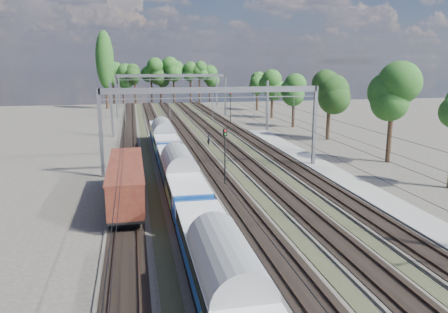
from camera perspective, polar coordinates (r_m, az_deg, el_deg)
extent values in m
cube|color=#47423A|center=(61.17, -12.32, 1.16)|extent=(3.00, 130.00, 0.15)
cube|color=black|center=(61.15, -12.32, 1.25)|extent=(2.50, 130.00, 0.06)
cube|color=#473326|center=(61.15, -13.00, 1.31)|extent=(0.08, 130.00, 0.14)
cube|color=#473326|center=(61.13, -11.65, 1.37)|extent=(0.08, 130.00, 0.14)
cube|color=#47423A|center=(61.28, -8.11, 1.34)|extent=(3.00, 130.00, 0.15)
cube|color=black|center=(61.26, -8.11, 1.43)|extent=(2.50, 130.00, 0.06)
cube|color=#473326|center=(61.20, -8.79, 1.49)|extent=(0.08, 130.00, 0.14)
cube|color=#473326|center=(61.29, -7.45, 1.55)|extent=(0.08, 130.00, 0.14)
cube|color=#47423A|center=(61.71, -3.94, 1.52)|extent=(3.00, 130.00, 0.15)
cube|color=black|center=(61.69, -3.94, 1.60)|extent=(2.50, 130.00, 0.06)
cube|color=#473326|center=(61.58, -4.61, 1.67)|extent=(0.08, 130.00, 0.14)
cube|color=#473326|center=(61.78, -3.28, 1.72)|extent=(0.08, 130.00, 0.14)
cube|color=#47423A|center=(62.47, 0.15, 1.68)|extent=(3.00, 130.00, 0.15)
cube|color=black|center=(62.45, 0.15, 1.76)|extent=(2.50, 130.00, 0.06)
cube|color=#473326|center=(62.29, -0.50, 1.83)|extent=(0.08, 130.00, 0.14)
cube|color=#473326|center=(62.58, 0.80, 1.88)|extent=(0.08, 130.00, 0.14)
cube|color=#47423A|center=(63.54, 4.13, 1.83)|extent=(3.00, 130.00, 0.15)
cube|color=black|center=(63.52, 4.13, 1.91)|extent=(2.50, 130.00, 0.06)
cube|color=#473326|center=(63.31, 3.50, 1.98)|extent=(0.08, 130.00, 0.14)
cube|color=#473326|center=(63.70, 4.76, 2.02)|extent=(0.08, 130.00, 0.14)
cube|color=#312E20|center=(61.19, -10.21, 1.21)|extent=(1.10, 130.00, 0.05)
cube|color=#312E20|center=(61.46, -6.02, 1.38)|extent=(1.10, 130.00, 0.05)
cube|color=#312E20|center=(62.06, -1.88, 1.55)|extent=(1.10, 130.00, 0.05)
cube|color=#312E20|center=(62.97, 2.16, 1.71)|extent=(1.10, 130.00, 0.05)
cube|color=gray|center=(42.06, 17.49, -4.08)|extent=(3.00, 70.00, 0.30)
cube|color=gray|center=(45.75, -15.79, 2.91)|extent=(0.35, 0.35, 9.00)
cube|color=gray|center=(49.69, 11.73, 3.84)|extent=(0.35, 0.35, 9.00)
cube|color=gray|center=(45.90, -1.49, 8.68)|extent=(23.00, 0.35, 0.60)
cube|color=gray|center=(93.40, -13.89, 7.59)|extent=(0.35, 0.35, 9.00)
cube|color=gray|center=(95.40, 0.17, 8.04)|extent=(0.35, 0.35, 9.00)
cube|color=gray|center=(93.47, -6.85, 10.45)|extent=(23.00, 0.35, 0.60)
cube|color=gray|center=(70.53, -14.48, 5.94)|extent=(0.35, 0.35, 8.50)
cube|color=gray|center=(115.35, -13.54, 8.32)|extent=(0.35, 0.35, 8.50)
cube|color=gray|center=(73.81, 5.66, 6.53)|extent=(0.35, 0.35, 8.50)
cube|color=gray|center=(117.38, -0.96, 8.72)|extent=(0.35, 0.35, 8.50)
cylinder|color=black|center=(60.38, -12.55, 6.22)|extent=(0.03, 130.00, 0.03)
cylinder|color=black|center=(60.28, -12.60, 7.26)|extent=(0.03, 130.00, 0.03)
cylinder|color=black|center=(60.49, -8.27, 6.39)|extent=(0.03, 130.00, 0.03)
cylinder|color=black|center=(60.39, -8.30, 7.43)|extent=(0.03, 130.00, 0.03)
cylinder|color=black|center=(60.93, -4.01, 6.53)|extent=(0.03, 130.00, 0.03)
cylinder|color=black|center=(60.83, -4.03, 7.56)|extent=(0.03, 130.00, 0.03)
cylinder|color=black|center=(61.70, 0.16, 6.63)|extent=(0.03, 130.00, 0.03)
cylinder|color=black|center=(61.60, 0.16, 7.65)|extent=(0.03, 130.00, 0.03)
cylinder|color=black|center=(62.78, 4.21, 6.70)|extent=(0.03, 130.00, 0.03)
cylinder|color=black|center=(62.68, 4.22, 7.70)|extent=(0.03, 130.00, 0.03)
cylinder|color=black|center=(127.39, -14.20, 8.18)|extent=(0.56, 0.56, 6.49)
sphere|color=#183814|center=(127.15, -14.32, 10.51)|extent=(4.54, 4.54, 4.54)
cylinder|color=black|center=(125.94, -12.72, 8.38)|extent=(0.56, 0.56, 7.23)
sphere|color=#183814|center=(125.70, -12.85, 11.01)|extent=(5.30, 5.30, 5.30)
cylinder|color=black|center=(129.32, -11.15, 8.47)|extent=(0.56, 0.56, 6.92)
sphere|color=#183814|center=(129.09, -11.25, 10.93)|extent=(5.10, 5.10, 5.10)
cylinder|color=black|center=(128.64, -9.28, 8.34)|extent=(0.56, 0.56, 6.10)
sphere|color=#183814|center=(128.40, -9.36, 10.51)|extent=(4.74, 4.74, 4.74)
cylinder|color=black|center=(127.79, -8.16, 8.50)|extent=(0.56, 0.56, 6.76)
sphere|color=#183814|center=(127.56, -8.24, 10.92)|extent=(5.26, 5.26, 5.26)
cylinder|color=black|center=(129.22, -6.49, 8.67)|extent=(0.56, 0.56, 7.14)
sphere|color=#183814|center=(128.99, -6.55, 11.20)|extent=(4.41, 4.41, 4.41)
cylinder|color=black|center=(129.76, -4.84, 8.47)|extent=(0.56, 0.56, 6.00)
sphere|color=#183814|center=(129.53, -4.88, 10.58)|extent=(4.85, 4.85, 4.85)
cylinder|color=black|center=(127.48, -3.30, 8.49)|extent=(0.56, 0.56, 6.32)
sphere|color=#183814|center=(127.25, -3.33, 10.77)|extent=(4.32, 4.32, 4.32)
cylinder|color=black|center=(128.55, -1.59, 8.64)|extent=(0.56, 0.56, 6.78)
sphere|color=#183814|center=(128.32, -1.61, 11.06)|extent=(3.89, 3.89, 3.89)
cylinder|color=black|center=(56.36, 19.45, 3.09)|extent=(0.56, 0.56, 6.51)
sphere|color=#183814|center=(55.83, 19.84, 8.37)|extent=(4.34, 4.34, 4.34)
cylinder|color=black|center=(69.82, 13.37, 5.24)|extent=(0.56, 0.56, 6.81)
sphere|color=#183814|center=(69.39, 13.60, 9.70)|extent=(3.75, 3.75, 3.75)
cylinder|color=black|center=(82.19, 8.27, 6.48)|extent=(0.56, 0.56, 6.87)
sphere|color=#183814|center=(81.82, 8.39, 10.31)|extent=(4.45, 4.45, 4.45)
cylinder|color=black|center=(94.14, 6.70, 6.76)|extent=(0.56, 0.56, 5.28)
sphere|color=#183814|center=(93.84, 6.76, 9.33)|extent=(3.43, 3.43, 3.43)
cylinder|color=black|center=(106.09, 4.14, 7.41)|extent=(0.56, 0.56, 5.19)
sphere|color=#183814|center=(105.81, 4.18, 9.65)|extent=(4.06, 4.06, 4.06)
cylinder|color=black|center=(113.30, -15.20, 10.07)|extent=(0.70, 0.70, 16.00)
ellipsoid|color=#194517|center=(113.25, -15.31, 12.09)|extent=(4.40, 4.40, 14.08)
cube|color=black|center=(26.58, -2.78, -12.33)|extent=(1.92, 2.88, 0.77)
cube|color=navy|center=(20.03, 0.33, -16.46)|extent=(2.69, 19.18, 1.82)
cube|color=silver|center=(19.80, 0.34, -15.24)|extent=(2.76, 18.41, 0.91)
cube|color=black|center=(20.10, 4.35, -14.82)|extent=(0.04, 16.30, 0.67)
cylinder|color=gray|center=(19.60, 0.34, -14.12)|extent=(2.72, 19.18, 2.72)
cube|color=black|center=(32.40, -4.56, -7.72)|extent=(1.92, 2.88, 0.77)
cube|color=black|center=(45.19, -6.73, -1.96)|extent=(1.92, 2.88, 0.77)
cube|color=navy|center=(38.36, -5.88, -2.31)|extent=(2.69, 19.18, 1.82)
cube|color=silver|center=(38.24, -5.89, -1.61)|extent=(2.76, 18.41, 0.91)
cube|color=black|center=(38.40, -3.83, -1.51)|extent=(0.04, 16.30, 0.67)
cube|color=#EEA90C|center=(34.45, -5.12, -4.82)|extent=(2.78, 5.37, 0.67)
cylinder|color=gray|center=(38.14, -5.91, -0.98)|extent=(2.72, 19.18, 2.72)
cube|color=black|center=(51.35, -7.37, -0.25)|extent=(1.92, 2.88, 0.77)
cube|color=black|center=(64.50, -8.32, 2.29)|extent=(1.92, 2.88, 0.77)
cube|color=navy|center=(57.65, -7.94, 2.57)|extent=(2.69, 19.18, 1.82)
cube|color=silver|center=(57.58, -7.96, 3.04)|extent=(2.76, 18.41, 0.91)
cube|color=black|center=(57.68, -6.58, 3.09)|extent=(0.04, 16.30, 0.67)
cube|color=#EEA90C|center=(53.60, -7.61, 1.32)|extent=(2.78, 5.37, 0.67)
cylinder|color=gray|center=(57.51, -7.97, 3.46)|extent=(2.72, 19.18, 2.72)
cube|color=black|center=(32.53, -12.60, -8.01)|extent=(1.89, 2.46, 0.66)
cube|color=black|center=(41.36, -12.48, -3.60)|extent=(1.89, 2.46, 0.66)
cube|color=black|center=(36.79, -12.56, -4.91)|extent=(2.55, 13.24, 0.19)
cube|color=#501715|center=(36.43, -12.66, -2.92)|extent=(2.55, 13.24, 2.46)
cube|color=#501715|center=(36.12, -12.75, -0.97)|extent=(2.74, 13.24, 0.11)
imported|color=black|center=(61.06, -2.01, 2.22)|extent=(0.49, 0.70, 1.82)
cylinder|color=black|center=(41.12, 0.13, -0.62)|extent=(0.13, 0.13, 4.80)
cube|color=black|center=(40.60, 0.13, 3.15)|extent=(0.39, 0.32, 0.67)
sphere|color=red|center=(40.45, 0.17, 3.39)|extent=(0.15, 0.15, 0.15)
sphere|color=#0C9919|center=(40.50, 0.17, 2.92)|extent=(0.15, 0.15, 0.15)
cylinder|color=black|center=(83.86, 0.84, 6.09)|extent=(0.14, 0.14, 5.02)
cube|color=black|center=(83.60, 0.85, 8.04)|extent=(0.41, 0.34, 0.70)
sphere|color=red|center=(83.46, 0.87, 8.17)|extent=(0.16, 0.16, 0.16)
sphere|color=#0C9919|center=(83.49, 0.86, 7.93)|extent=(0.16, 0.16, 0.16)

